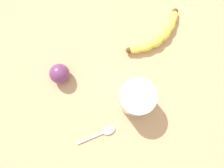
% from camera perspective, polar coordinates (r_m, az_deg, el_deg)
% --- Properties ---
extents(wooden_tabletop, '(1.20, 1.20, 0.03)m').
position_cam_1_polar(wooden_tabletop, '(0.62, 5.10, -2.38)').
color(wooden_tabletop, tan).
rests_on(wooden_tabletop, ground).
extents(banana, '(0.20, 0.10, 0.03)m').
position_cam_1_polar(banana, '(0.65, 12.51, 12.65)').
color(banana, '#E9E245').
rests_on(banana, wooden_tabletop).
extents(smoothie_glass, '(0.09, 0.09, 0.09)m').
position_cam_1_polar(smoothie_glass, '(0.56, 6.80, -3.93)').
color(smoothie_glass, silver).
rests_on(smoothie_glass, wooden_tabletop).
extents(plum_fruit, '(0.06, 0.06, 0.06)m').
position_cam_1_polar(plum_fruit, '(0.60, -14.15, 2.74)').
color(plum_fruit, '#6B3360').
rests_on(plum_fruit, wooden_tabletop).
extents(teaspoon, '(0.11, 0.02, 0.01)m').
position_cam_1_polar(teaspoon, '(0.59, -1.55, -12.81)').
color(teaspoon, silver).
rests_on(teaspoon, wooden_tabletop).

